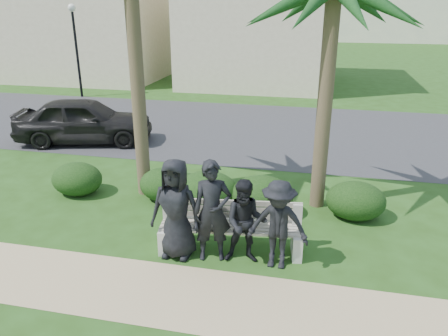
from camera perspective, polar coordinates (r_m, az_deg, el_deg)
The scene contains 19 objects.
ground at distance 8.84m, azimuth -5.36°, elevation -8.88°, with size 160.00×160.00×0.00m, color #244513.
footpath at distance 7.43m, azimuth -9.71°, elevation -15.55°, with size 30.00×1.60×0.01m, color tan.
asphalt_street at distance 16.08m, azimuth 3.31°, elevation 5.09°, with size 160.00×8.00×0.01m, color #2D2D30.
stucco_bldg_left at distance 29.13m, azimuth -18.18°, elevation 18.55°, with size 10.40×8.40×7.30m.
stucco_bldg_right at distance 25.52m, azimuth 5.06°, elevation 19.25°, with size 8.40×8.40×7.30m.
street_lamp at distance 22.47m, azimuth -18.90°, elevation 16.20°, with size 0.36×0.36×4.29m.
park_bench at distance 8.15m, azimuth 0.92°, elevation -8.22°, with size 2.68×0.92×0.91m.
man_a at distance 7.83m, azimuth -6.30°, elevation -5.34°, with size 0.91×0.59×1.87m, color black.
man_b at distance 7.69m, azimuth -1.55°, elevation -5.67°, with size 0.68×0.45×1.87m, color black.
man_c at distance 7.68m, azimuth 2.87°, elevation -7.07°, with size 0.76×0.59×1.56m, color black.
man_d at distance 7.56m, azimuth 7.08°, elevation -7.39°, with size 1.05×0.60×1.62m, color black.
hedge_a at distance 11.10m, azimuth -18.67°, elevation -1.24°, with size 1.23×1.02×0.80m, color black.
hedge_b at distance 10.31m, azimuth -7.72°, elevation -2.03°, with size 1.20×0.99×0.78m, color black.
hedge_c at distance 10.18m, azimuth -5.08°, elevation -2.50°, with size 1.07×0.88×0.70m, color black.
hedge_d at distance 9.73m, azimuth -2.12°, elevation -2.91°, with size 1.38×1.14×0.90m, color black.
hedge_e at distance 9.70m, azimuth 5.20°, elevation -3.39°, with size 1.23×1.01×0.80m, color black.
hedge_f at distance 9.78m, azimuth 16.83°, elevation -3.97°, with size 1.27×1.05×0.83m, color black.
hedge_extra at distance 9.52m, azimuth 4.94°, elevation -3.54°, with size 1.38×1.14×0.90m, color black.
car_a at distance 15.05m, azimuth -17.80°, elevation 5.94°, with size 1.75×4.36×1.49m, color black.
Camera 1 is at (2.46, -7.27, 4.38)m, focal length 35.00 mm.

